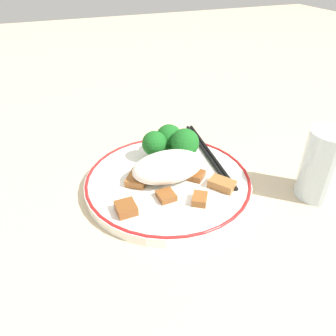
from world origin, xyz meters
name	(u,v)px	position (x,y,z in m)	size (l,w,h in m)	color
ground_plane	(168,186)	(0.00, 0.00, 0.00)	(3.00, 3.00, 0.00)	#C6B28E
plate	(168,181)	(0.00, 0.00, 0.01)	(0.26, 0.26, 0.02)	white
rice_mound	(168,169)	(0.00, 0.00, 0.04)	(0.11, 0.07, 0.04)	white
broccoli_back_left	(185,143)	(0.04, 0.04, 0.05)	(0.05, 0.05, 0.06)	#72AD4C
broccoli_back_center	(169,138)	(0.03, 0.07, 0.04)	(0.05, 0.05, 0.05)	#72AD4C
broccoli_back_right	(152,144)	(0.00, 0.06, 0.04)	(0.04, 0.04, 0.05)	#72AD4C
meat_near_front	(222,184)	(0.07, -0.05, 0.02)	(0.04, 0.04, 0.01)	#9E6633
meat_near_left	(194,175)	(0.04, -0.01, 0.02)	(0.04, 0.04, 0.01)	brown
meat_near_right	(138,178)	(-0.05, 0.01, 0.02)	(0.05, 0.05, 0.01)	#995B28
meat_near_back	(166,196)	(-0.02, -0.04, 0.02)	(0.03, 0.03, 0.01)	brown
meat_on_rice_edge	(126,208)	(-0.08, -0.05, 0.02)	(0.03, 0.03, 0.01)	brown
meat_mid_left	(200,199)	(0.02, -0.07, 0.02)	(0.03, 0.03, 0.01)	brown
chopsticks	(209,154)	(0.09, 0.04, 0.02)	(0.04, 0.21, 0.01)	black
drinking_glass	(324,165)	(0.20, -0.10, 0.05)	(0.06, 0.06, 0.11)	silver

